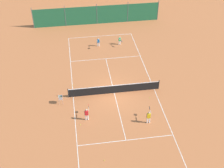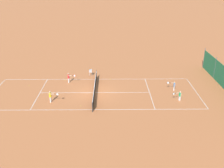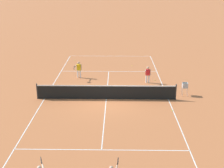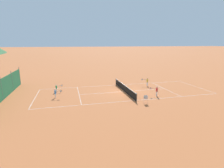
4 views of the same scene
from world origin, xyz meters
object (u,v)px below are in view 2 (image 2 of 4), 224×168
(tennis_net, at_px, (95,89))
(tennis_ball_by_net_left, at_px, (110,79))
(player_far_baseline, at_px, (51,96))
(tennis_ball_service_box, at_px, (65,80))
(tennis_ball_alley_right, at_px, (29,85))
(player_near_service, at_px, (174,85))
(tennis_ball_near_corner, at_px, (81,106))
(player_far_service, at_px, (69,77))
(player_near_baseline, at_px, (179,95))
(ball_hopper, at_px, (91,71))

(tennis_net, distance_m, tennis_ball_by_net_left, 4.47)
(tennis_net, xyz_separation_m, tennis_ball_by_net_left, (-4.04, 1.84, -0.47))
(player_far_baseline, bearing_deg, tennis_ball_service_box, 174.62)
(player_far_baseline, relative_size, tennis_ball_by_net_left, 19.95)
(tennis_ball_alley_right, height_order, tennis_ball_by_net_left, same)
(player_near_service, bearing_deg, tennis_ball_near_corner, -70.11)
(player_far_service, height_order, tennis_ball_alley_right, player_far_service)
(tennis_ball_service_box, height_order, tennis_ball_near_corner, same)
(player_near_baseline, relative_size, tennis_ball_alley_right, 16.64)
(player_far_service, bearing_deg, tennis_ball_service_box, -135.62)
(tennis_ball_alley_right, bearing_deg, tennis_ball_service_box, 110.79)
(player_near_service, xyz_separation_m, tennis_ball_alley_right, (-1.54, -17.55, -0.62))
(ball_hopper, bearing_deg, tennis_ball_by_net_left, 64.46)
(tennis_net, xyz_separation_m, player_near_baseline, (2.14, 9.34, 0.15))
(tennis_ball_alley_right, relative_size, tennis_ball_by_net_left, 1.00)
(tennis_ball_alley_right, bearing_deg, player_far_baseline, 39.36)
(tennis_net, distance_m, ball_hopper, 5.37)
(tennis_ball_near_corner, height_order, tennis_ball_by_net_left, same)
(ball_hopper, bearing_deg, player_far_baseline, -26.36)
(player_far_baseline, distance_m, tennis_ball_by_net_left, 9.11)
(tennis_ball_alley_right, xyz_separation_m, ball_hopper, (-3.23, 7.42, 0.63))
(player_near_service, bearing_deg, tennis_ball_service_box, -103.22)
(tennis_ball_alley_right, bearing_deg, tennis_net, 75.85)
(player_near_baseline, height_order, ball_hopper, player_near_baseline)
(player_far_service, distance_m, tennis_ball_service_box, 1.16)
(tennis_ball_near_corner, xyz_separation_m, tennis_ball_by_net_left, (-7.36, 3.15, 0.00))
(player_near_baseline, relative_size, player_far_baseline, 0.83)
(player_near_service, height_order, tennis_ball_near_corner, player_near_service)
(tennis_net, height_order, player_far_service, player_far_service)
(tennis_net, height_order, tennis_ball_alley_right, tennis_net)
(player_near_baseline, distance_m, tennis_ball_by_net_left, 9.73)
(tennis_ball_alley_right, bearing_deg, player_far_service, 101.03)
(player_far_service, relative_size, tennis_ball_by_net_left, 19.34)
(player_near_baseline, height_order, player_far_baseline, player_far_baseline)
(player_near_service, relative_size, player_far_service, 0.87)
(tennis_ball_near_corner, bearing_deg, tennis_ball_alley_right, -127.91)
(player_near_baseline, xyz_separation_m, ball_hopper, (-7.45, -10.14, 0.02))
(tennis_ball_service_box, xyz_separation_m, ball_hopper, (-1.64, 3.23, 0.63))
(player_near_service, xyz_separation_m, player_far_baseline, (2.88, -13.92, 0.12))
(player_far_baseline, xyz_separation_m, tennis_ball_by_net_left, (-6.40, 6.44, -0.73))
(player_near_baseline, xyz_separation_m, tennis_ball_near_corner, (1.17, -10.64, -0.61))
(player_near_baseline, bearing_deg, player_far_service, -112.06)
(tennis_ball_by_net_left, relative_size, ball_hopper, 0.07)
(tennis_net, bearing_deg, tennis_ball_service_box, -132.31)
(player_near_service, bearing_deg, ball_hopper, -115.26)
(ball_hopper, bearing_deg, tennis_ball_service_box, -63.06)
(tennis_net, relative_size, player_far_service, 7.19)
(player_far_baseline, bearing_deg, tennis_net, 117.10)
(player_near_baseline, xyz_separation_m, tennis_ball_by_net_left, (-6.19, -7.49, -0.61))
(player_near_baseline, height_order, tennis_ball_alley_right, player_near_baseline)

